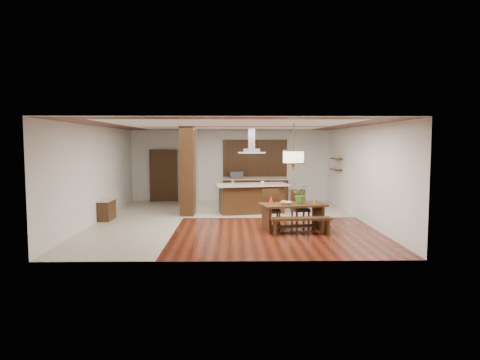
{
  "coord_description": "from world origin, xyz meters",
  "views": [
    {
      "loc": [
        0.03,
        -12.92,
        2.38
      ],
      "look_at": [
        0.3,
        0.0,
        1.25
      ],
      "focal_mm": 32.0,
      "sensor_mm": 36.0,
      "label": 1
    }
  ],
  "objects_px": {
    "pendant_lantern": "(293,148)",
    "kitchen_island": "(251,198)",
    "dining_chair_left": "(272,208)",
    "fruit_bowl": "(286,203)",
    "foliage_plant": "(300,194)",
    "island_cup": "(263,183)",
    "dining_chair_right": "(300,208)",
    "microwave": "(236,175)",
    "dining_bench": "(301,226)",
    "hallway_console": "(107,210)",
    "range_hood": "(252,140)",
    "dining_table": "(293,211)"
  },
  "relations": [
    {
      "from": "dining_bench",
      "to": "fruit_bowl",
      "type": "relative_size",
      "value": 5.4
    },
    {
      "from": "kitchen_island",
      "to": "island_cup",
      "type": "relative_size",
      "value": 22.5
    },
    {
      "from": "hallway_console",
      "to": "pendant_lantern",
      "type": "xyz_separation_m",
      "value": [
        5.52,
        -1.59,
        1.93
      ]
    },
    {
      "from": "dining_chair_left",
      "to": "fruit_bowl",
      "type": "xyz_separation_m",
      "value": [
        0.34,
        -0.55,
        0.23
      ]
    },
    {
      "from": "dining_bench",
      "to": "microwave",
      "type": "bearing_deg",
      "value": 104.55
    },
    {
      "from": "range_hood",
      "to": "kitchen_island",
      "type": "bearing_deg",
      "value": -90.0
    },
    {
      "from": "dining_chair_right",
      "to": "island_cup",
      "type": "height_order",
      "value": "island_cup"
    },
    {
      "from": "range_hood",
      "to": "island_cup",
      "type": "relative_size",
      "value": 7.85
    },
    {
      "from": "dining_chair_right",
      "to": "dining_chair_left",
      "type": "bearing_deg",
      "value": 178.87
    },
    {
      "from": "dining_table",
      "to": "dining_chair_right",
      "type": "height_order",
      "value": "dining_chair_right"
    },
    {
      "from": "dining_table",
      "to": "dining_bench",
      "type": "height_order",
      "value": "dining_table"
    },
    {
      "from": "dining_chair_right",
      "to": "foliage_plant",
      "type": "distance_m",
      "value": 0.71
    },
    {
      "from": "hallway_console",
      "to": "foliage_plant",
      "type": "distance_m",
      "value": 5.97
    },
    {
      "from": "dining_table",
      "to": "foliage_plant",
      "type": "height_order",
      "value": "foliage_plant"
    },
    {
      "from": "dining_chair_left",
      "to": "island_cup",
      "type": "xyz_separation_m",
      "value": [
        -0.09,
        2.27,
        0.52
      ]
    },
    {
      "from": "island_cup",
      "to": "microwave",
      "type": "relative_size",
      "value": 0.24
    },
    {
      "from": "dining_bench",
      "to": "pendant_lantern",
      "type": "height_order",
      "value": "pendant_lantern"
    },
    {
      "from": "foliage_plant",
      "to": "island_cup",
      "type": "xyz_separation_m",
      "value": [
        -0.85,
        2.62,
        0.08
      ]
    },
    {
      "from": "dining_chair_right",
      "to": "kitchen_island",
      "type": "distance_m",
      "value": 2.53
    },
    {
      "from": "dining_chair_right",
      "to": "pendant_lantern",
      "type": "xyz_separation_m",
      "value": [
        -0.31,
        -0.61,
        1.73
      ]
    },
    {
      "from": "dining_bench",
      "to": "island_cup",
      "type": "height_order",
      "value": "island_cup"
    },
    {
      "from": "dining_chair_left",
      "to": "island_cup",
      "type": "relative_size",
      "value": 9.2
    },
    {
      "from": "dining_chair_left",
      "to": "pendant_lantern",
      "type": "distance_m",
      "value": 1.85
    },
    {
      "from": "pendant_lantern",
      "to": "dining_chair_right",
      "type": "bearing_deg",
      "value": 63.09
    },
    {
      "from": "hallway_console",
      "to": "island_cup",
      "type": "xyz_separation_m",
      "value": [
        4.9,
        1.11,
        0.73
      ]
    },
    {
      "from": "dining_chair_right",
      "to": "fruit_bowl",
      "type": "bearing_deg",
      "value": -138.18
    },
    {
      "from": "dining_chair_right",
      "to": "dining_bench",
      "type": "bearing_deg",
      "value": -111.69
    },
    {
      "from": "microwave",
      "to": "dining_chair_left",
      "type": "bearing_deg",
      "value": -102.8
    },
    {
      "from": "dining_chair_left",
      "to": "range_hood",
      "type": "xyz_separation_m",
      "value": [
        -0.46,
        2.35,
        1.94
      ]
    },
    {
      "from": "dining_chair_right",
      "to": "pendant_lantern",
      "type": "bearing_deg",
      "value": -130.42
    },
    {
      "from": "pendant_lantern",
      "to": "microwave",
      "type": "relative_size",
      "value": 2.71
    },
    {
      "from": "dining_bench",
      "to": "dining_chair_right",
      "type": "relative_size",
      "value": 1.55
    },
    {
      "from": "dining_chair_left",
      "to": "range_hood",
      "type": "relative_size",
      "value": 1.17
    },
    {
      "from": "pendant_lantern",
      "to": "kitchen_island",
      "type": "height_order",
      "value": "pendant_lantern"
    },
    {
      "from": "dining_bench",
      "to": "range_hood",
      "type": "height_order",
      "value": "range_hood"
    },
    {
      "from": "pendant_lantern",
      "to": "foliage_plant",
      "type": "bearing_deg",
      "value": 19.16
    },
    {
      "from": "pendant_lantern",
      "to": "island_cup",
      "type": "distance_m",
      "value": 3.02
    },
    {
      "from": "dining_table",
      "to": "pendant_lantern",
      "type": "height_order",
      "value": "pendant_lantern"
    },
    {
      "from": "hallway_console",
      "to": "dining_chair_right",
      "type": "height_order",
      "value": "dining_chair_right"
    },
    {
      "from": "dining_table",
      "to": "dining_chair_left",
      "type": "relative_size",
      "value": 1.78
    },
    {
      "from": "pendant_lantern",
      "to": "foliage_plant",
      "type": "relative_size",
      "value": 2.66
    },
    {
      "from": "kitchen_island",
      "to": "microwave",
      "type": "bearing_deg",
      "value": 88.73
    },
    {
      "from": "fruit_bowl",
      "to": "island_cup",
      "type": "height_order",
      "value": "island_cup"
    },
    {
      "from": "hallway_console",
      "to": "dining_table",
      "type": "distance_m",
      "value": 5.75
    },
    {
      "from": "foliage_plant",
      "to": "dining_chair_right",
      "type": "bearing_deg",
      "value": 80.34
    },
    {
      "from": "dining_chair_left",
      "to": "fruit_bowl",
      "type": "relative_size",
      "value": 3.6
    },
    {
      "from": "kitchen_island",
      "to": "hallway_console",
      "type": "bearing_deg",
      "value": -176.22
    },
    {
      "from": "dining_chair_left",
      "to": "dining_chair_right",
      "type": "xyz_separation_m",
      "value": [
        0.85,
        0.19,
        -0.02
      ]
    },
    {
      "from": "island_cup",
      "to": "foliage_plant",
      "type": "bearing_deg",
      "value": -72.08
    },
    {
      "from": "hallway_console",
      "to": "pendant_lantern",
      "type": "relative_size",
      "value": 0.67
    }
  ]
}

